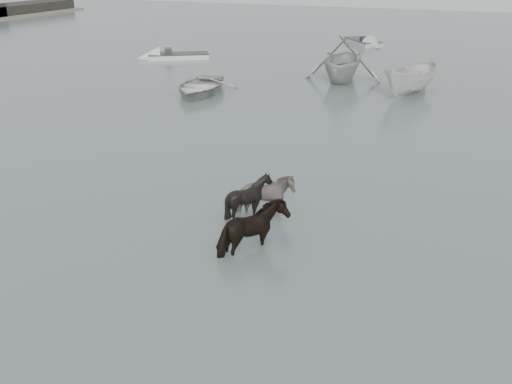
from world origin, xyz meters
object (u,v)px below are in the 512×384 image
pony_dark (254,222)px  pony_pinto (264,190)px  rowboat_lead (200,84)px  pony_black (249,192)px

pony_dark → pony_pinto: bearing=20.3°
pony_dark → rowboat_lead: (-9.50, 15.23, -0.31)m
pony_pinto → rowboat_lead: size_ratio=0.36×
rowboat_lead → pony_black: bearing=-67.3°
pony_pinto → pony_dark: 2.32m
pony_black → rowboat_lead: 15.80m
pony_pinto → rowboat_lead: pony_pinto is taller
rowboat_lead → pony_dark: bearing=-68.1°
pony_pinto → pony_black: (-0.35, -0.29, -0.02)m
pony_pinto → pony_dark: size_ratio=1.06×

